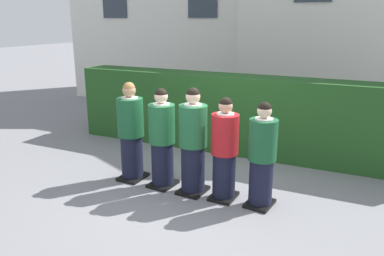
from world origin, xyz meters
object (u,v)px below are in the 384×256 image
(student_front_row_4, at_px, (262,158))
(student_front_row_2, at_px, (193,144))
(student_front_row_1, at_px, (162,141))
(student_front_row_0, at_px, (131,134))
(student_in_red_blazer, at_px, (225,152))

(student_front_row_4, bearing_deg, student_front_row_2, -179.44)
(student_front_row_1, height_order, student_front_row_2, student_front_row_2)
(student_front_row_0, distance_m, student_in_red_blazer, 1.69)
(student_front_row_2, bearing_deg, student_in_red_blazer, 0.63)
(student_front_row_2, distance_m, student_front_row_4, 1.09)
(student_front_row_0, height_order, student_front_row_4, student_front_row_0)
(student_front_row_1, bearing_deg, student_front_row_0, 176.81)
(student_in_red_blazer, bearing_deg, student_front_row_0, 178.58)
(student_front_row_2, distance_m, student_in_red_blazer, 0.52)
(student_front_row_4, bearing_deg, student_in_red_blazer, -179.50)
(student_front_row_1, bearing_deg, student_in_red_blazer, -0.40)
(student_front_row_0, relative_size, student_front_row_4, 1.07)
(student_front_row_0, height_order, student_front_row_1, student_front_row_0)
(student_front_row_0, distance_m, student_front_row_4, 2.26)
(student_front_row_2, height_order, student_front_row_4, student_front_row_2)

